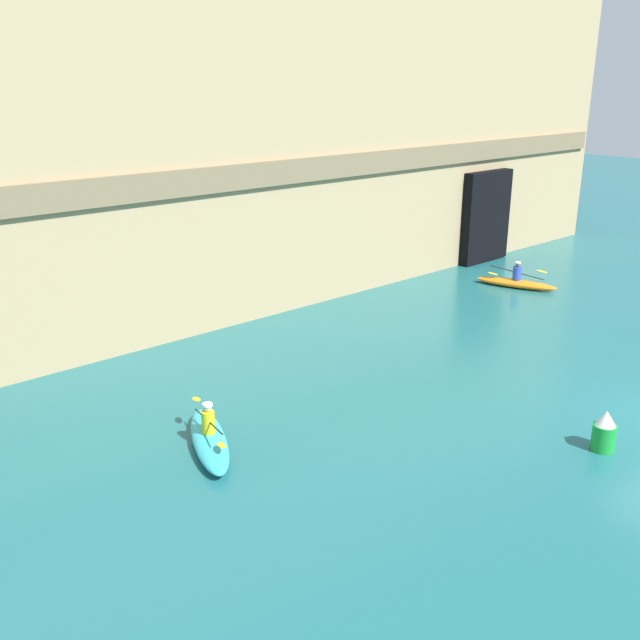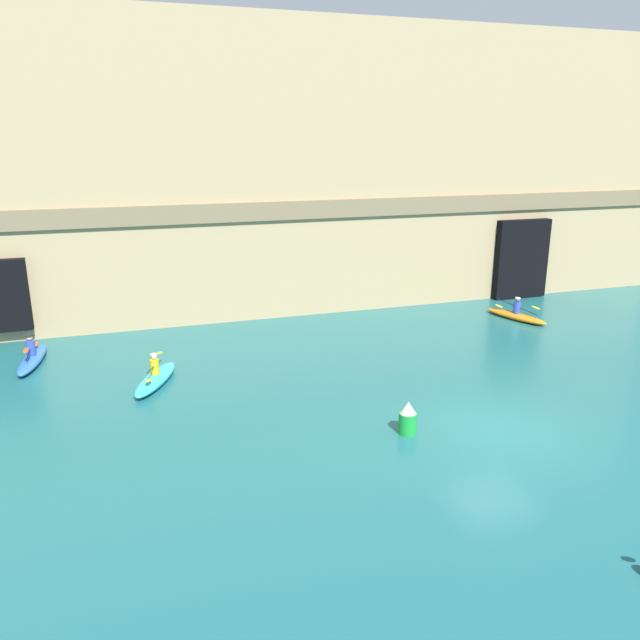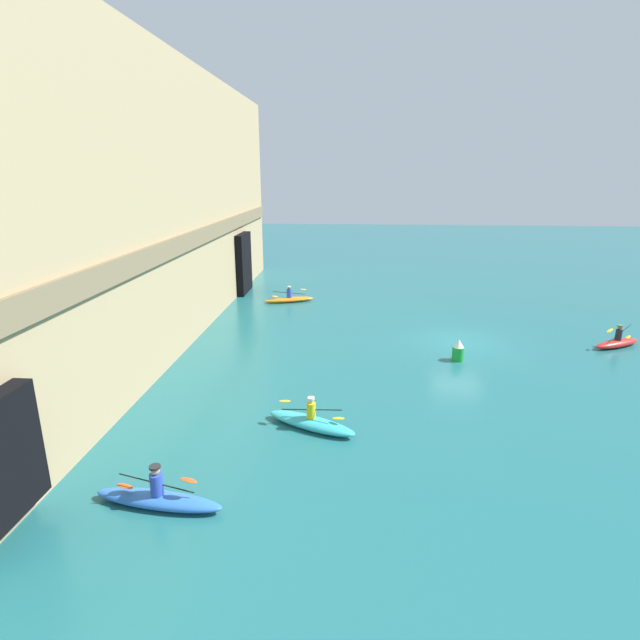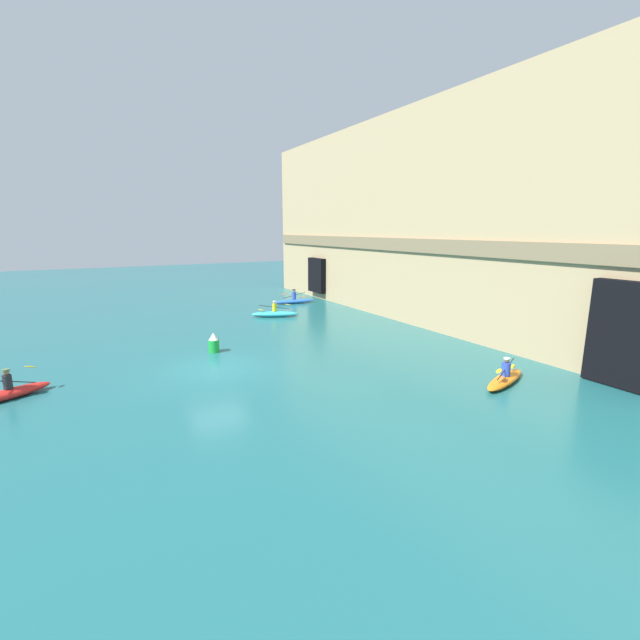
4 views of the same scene
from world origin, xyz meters
name	(u,v)px [view 3 (image 3 of 4)]	position (x,y,z in m)	size (l,w,h in m)	color
ground_plane	(460,342)	(0.00, 0.00, 0.00)	(120.00, 120.00, 0.00)	#1E6066
cliff_bluff	(96,208)	(-2.14, 17.48, 6.84)	(42.43, 8.03, 13.71)	tan
kayak_blue	(158,498)	(-14.00, 10.51, 0.24)	(1.14, 3.62, 1.20)	blue
kayak_red	(617,342)	(-0.23, -7.71, 0.25)	(1.86, 2.82, 1.15)	red
kayak_orange	(289,299)	(7.55, 9.87, 0.22)	(1.76, 3.38, 1.09)	orange
kayak_cyan	(311,422)	(-9.58, 6.87, 0.24)	(2.11, 3.34, 1.16)	#33B2C6
marker_buoy	(458,351)	(-2.69, 0.62, 0.47)	(0.55, 0.55, 1.02)	green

